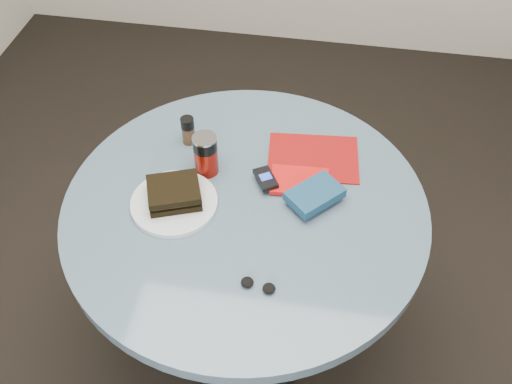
% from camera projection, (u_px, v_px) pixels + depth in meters
% --- Properties ---
extents(ground, '(4.00, 4.00, 0.00)m').
position_uv_depth(ground, '(248.00, 336.00, 2.11)').
color(ground, black).
rests_on(ground, ground).
extents(table, '(1.00, 1.00, 0.75)m').
position_uv_depth(table, '(246.00, 239.00, 1.68)').
color(table, black).
rests_on(table, ground).
extents(plate, '(0.26, 0.26, 0.02)m').
position_uv_depth(plate, '(174.00, 203.00, 1.55)').
color(plate, silver).
rests_on(plate, table).
extents(sandwich, '(0.17, 0.16, 0.05)m').
position_uv_depth(sandwich, '(174.00, 193.00, 1.53)').
color(sandwich, black).
rests_on(sandwich, plate).
extents(soda_can, '(0.07, 0.07, 0.13)m').
position_uv_depth(soda_can, '(206.00, 155.00, 1.59)').
color(soda_can, '#720D05').
rests_on(soda_can, table).
extents(pepper_grinder, '(0.04, 0.04, 0.09)m').
position_uv_depth(pepper_grinder, '(188.00, 130.00, 1.69)').
color(pepper_grinder, '#402C1B').
rests_on(pepper_grinder, table).
extents(magazine, '(0.28, 0.22, 0.00)m').
position_uv_depth(magazine, '(313.00, 158.00, 1.67)').
color(magazine, maroon).
rests_on(magazine, table).
extents(red_book, '(0.17, 0.12, 0.01)m').
position_uv_depth(red_book, '(300.00, 181.00, 1.60)').
color(red_book, '#B10F0E').
rests_on(red_book, magazine).
extents(novel, '(0.17, 0.17, 0.03)m').
position_uv_depth(novel, '(315.00, 195.00, 1.53)').
color(novel, navy).
rests_on(novel, red_book).
extents(mp3_player, '(0.08, 0.10, 0.02)m').
position_uv_depth(mp3_player, '(266.00, 178.00, 1.58)').
color(mp3_player, black).
rests_on(mp3_player, red_book).
extents(headphones, '(0.09, 0.04, 0.02)m').
position_uv_depth(headphones, '(258.00, 285.00, 1.37)').
color(headphones, black).
rests_on(headphones, table).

